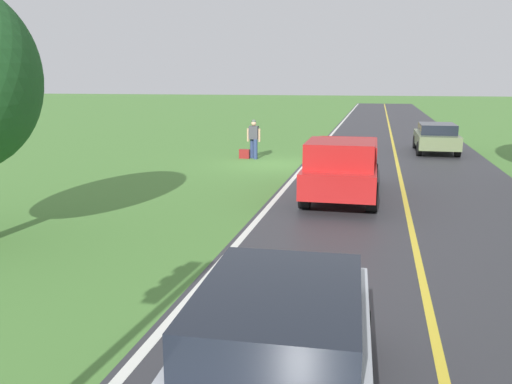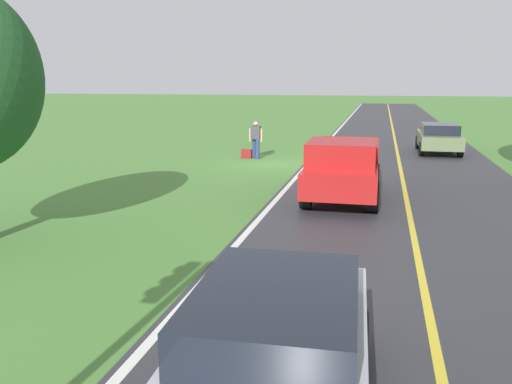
% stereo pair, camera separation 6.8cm
% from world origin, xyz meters
% --- Properties ---
extents(ground_plane, '(200.00, 200.00, 0.00)m').
position_xyz_m(ground_plane, '(0.00, 0.00, 0.00)').
color(ground_plane, '#4C7F38').
extents(road_surface, '(7.86, 120.00, 0.00)m').
position_xyz_m(road_surface, '(-5.05, 0.00, 0.00)').
color(road_surface, '#333338').
rests_on(road_surface, ground).
extents(lane_edge_line, '(0.16, 117.60, 0.00)m').
position_xyz_m(lane_edge_line, '(-1.30, 0.00, 0.01)').
color(lane_edge_line, silver).
rests_on(lane_edge_line, ground).
extents(lane_centre_line, '(0.14, 117.60, 0.00)m').
position_xyz_m(lane_centre_line, '(-5.05, 0.00, 0.01)').
color(lane_centre_line, gold).
rests_on(lane_centre_line, ground).
extents(hitchhiker_walking, '(0.62, 0.52, 1.75)m').
position_xyz_m(hitchhiker_walking, '(1.19, -1.43, 0.98)').
color(hitchhiker_walking, navy).
rests_on(hitchhiker_walking, ground).
extents(suitcase_carried, '(0.47, 0.21, 0.41)m').
position_xyz_m(suitcase_carried, '(1.62, -1.36, 0.21)').
color(suitcase_carried, maroon).
rests_on(suitcase_carried, ground).
extents(pickup_truck_passing, '(2.12, 5.41, 1.82)m').
position_xyz_m(pickup_truck_passing, '(-3.19, 5.97, 0.97)').
color(pickup_truck_passing, '#B21919').
rests_on(pickup_truck_passing, ground).
extents(sedan_near_oncoming, '(1.94, 4.40, 1.41)m').
position_xyz_m(sedan_near_oncoming, '(-6.96, -5.34, 0.75)').
color(sedan_near_oncoming, '#66754C').
rests_on(sedan_near_oncoming, ground).
extents(sedan_ahead_same_lane, '(2.06, 4.47, 1.41)m').
position_xyz_m(sedan_ahead_same_lane, '(-3.26, 16.70, 0.75)').
color(sedan_ahead_same_lane, '#B2B7C1').
rests_on(sedan_ahead_same_lane, ground).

